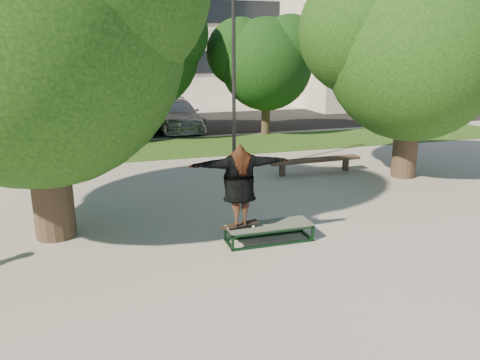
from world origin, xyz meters
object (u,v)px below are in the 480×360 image
object	(u,v)px
lamppost	(234,74)
grind_box	(269,233)
car_silver_a	(30,119)
tree_left	(28,21)
tree_right	(411,42)
bench	(315,161)
car_dark	(82,121)
car_grey	(137,112)
car_silver_b	(177,115)

from	to	relation	value
lamppost	grind_box	bearing A→B (deg)	-99.26
car_silver_a	tree_left	bearing A→B (deg)	-81.42
tree_right	bench	bearing A→B (deg)	155.22
bench	car_silver_a	size ratio (longest dim) A/B	0.79
tree_right	car_dark	world-z (taller)	tree_right
car_silver_a	car_grey	bearing A→B (deg)	3.66
tree_right	grind_box	world-z (taller)	tree_right
lamppost	car_silver_a	distance (m)	12.73
tree_right	car_silver_b	distance (m)	12.61
bench	car_silver_b	world-z (taller)	car_silver_b
car_grey	car_dark	bearing A→B (deg)	-140.71
lamppost	car_silver_a	bearing A→B (deg)	125.05
car_dark	car_silver_b	distance (m)	4.53
lamppost	car_dark	distance (m)	10.53
tree_left	tree_right	bearing A→B (deg)	11.03
car_silver_a	car_dark	distance (m)	2.64
car_grey	tree_right	bearing A→B (deg)	-49.00
tree_right	car_silver_b	size ratio (longest dim) A/B	1.29
tree_left	car_silver_a	bearing A→B (deg)	97.57
tree_left	bench	xyz separation A→B (m)	(7.79, 3.11, -4.02)
car_silver_a	car_dark	size ratio (longest dim) A/B	0.99
grind_box	car_silver_a	bearing A→B (deg)	111.53
tree_left	grind_box	size ratio (longest dim) A/B	3.95
car_dark	car_grey	size ratio (longest dim) A/B	0.73
bench	car_dark	bearing A→B (deg)	125.16
tree_left	lamppost	bearing A→B (deg)	36.42
car_silver_b	bench	bearing A→B (deg)	-75.72
grind_box	car_silver_b	distance (m)	14.73
tree_right	lamppost	xyz separation A→B (m)	(-4.92, 1.92, -0.94)
tree_right	car_grey	world-z (taller)	tree_right
car_dark	tree_left	bearing A→B (deg)	-90.86
car_dark	tree_right	bearing A→B (deg)	-47.09
grind_box	car_silver_b	xyz separation A→B (m)	(0.64, 14.70, 0.54)
car_silver_a	car_silver_b	size ratio (longest dim) A/B	0.79
car_grey	car_silver_b	world-z (taller)	car_grey
car_silver_b	lamppost	bearing A→B (deg)	-89.68
lamppost	car_dark	world-z (taller)	lamppost
tree_right	car_grey	distance (m)	14.61
tree_right	car_silver_b	world-z (taller)	tree_right
tree_right	bench	size ratio (longest dim) A/B	2.07
lamppost	car_dark	bearing A→B (deg)	118.07
bench	car_dark	xyz separation A→B (m)	(-7.31, 9.82, 0.26)
grind_box	bench	xyz separation A→B (m)	(3.42, 4.83, 0.21)
tree_right	car_silver_a	world-z (taller)	tree_right
bench	car_silver_a	bearing A→B (deg)	129.77
lamppost	car_silver_b	size ratio (longest dim) A/B	1.21
lamppost	car_silver_a	world-z (taller)	lamppost
tree_left	car_silver_b	world-z (taller)	tree_left
grind_box	tree_right	bearing A→B (deg)	32.48
car_silver_a	car_dark	bearing A→B (deg)	-25.88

